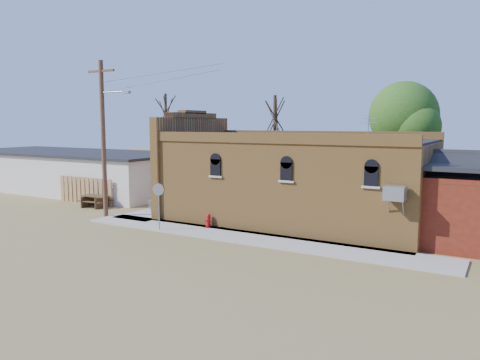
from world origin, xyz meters
The scene contains 14 objects.
ground centered at (0.00, 0.00, 0.00)m, with size 120.00×120.00×0.00m, color olive.
sidewalk_south centered at (1.50, 0.90, 0.04)m, with size 19.00×2.20×0.08m, color #9E9991.
sidewalk_west centered at (-6.30, 6.00, 0.04)m, with size 2.60×10.00×0.08m, color #9E9991.
brick_bar centered at (1.64, 5.49, 2.34)m, with size 16.40×7.97×6.30m.
storage_building centered at (-19.00, 8.00, 1.60)m, with size 20.40×8.40×3.17m.
wood_fence centered at (-12.80, 3.80, 0.90)m, with size 5.20×0.10×1.80m, color #905D41, non-canonical shape.
utility_pole centered at (-8.14, 1.20, 4.77)m, with size 3.12×0.26×9.00m.
tree_bare_near centered at (-3.00, 13.00, 5.96)m, with size 2.80×2.80×7.65m.
tree_bare_far centered at (-14.00, 14.00, 6.36)m, with size 2.80×2.80×8.16m.
tree_leafy centered at (6.00, 13.50, 5.93)m, with size 4.40×4.40×8.15m.
fire_hydrant centered at (-1.36, 1.80, 0.42)m, with size 0.40×0.39×0.68m.
stop_sign centered at (-3.17, 0.00, 1.91)m, with size 0.63×0.24×2.38m.
trash_barrel centered at (-6.32, 3.32, 0.44)m, with size 0.46×0.46×0.71m, color navy.
picnic_table centered at (-11.19, 3.20, 0.50)m, with size 1.93×1.51×0.77m.
Camera 1 is at (12.15, -18.16, 5.48)m, focal length 35.00 mm.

